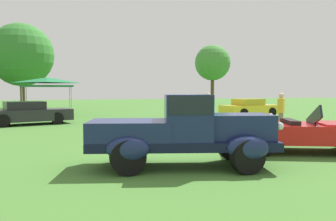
% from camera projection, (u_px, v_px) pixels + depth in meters
% --- Properties ---
extents(ground_plane, '(120.00, 120.00, 0.00)m').
position_uv_depth(ground_plane, '(184.00, 165.00, 8.06)').
color(ground_plane, '#42752D').
extents(feature_pickup_truck, '(4.52, 2.68, 1.70)m').
position_uv_depth(feature_pickup_truck, '(184.00, 130.00, 7.76)').
color(feature_pickup_truck, black).
rests_on(feature_pickup_truck, ground_plane).
extents(neighbor_convertible, '(4.66, 3.28, 1.40)m').
position_uv_depth(neighbor_convertible, '(309.00, 132.00, 9.66)').
color(neighbor_convertible, red).
rests_on(neighbor_convertible, ground_plane).
extents(show_car_charcoal, '(4.60, 2.77, 1.22)m').
position_uv_depth(show_car_charcoal, '(28.00, 113.00, 17.46)').
color(show_car_charcoal, '#28282D').
rests_on(show_car_charcoal, ground_plane).
extents(show_car_yellow, '(4.25, 2.25, 1.22)m').
position_uv_depth(show_car_yellow, '(250.00, 108.00, 22.64)').
color(show_car_yellow, yellow).
rests_on(show_car_yellow, ground_plane).
extents(spectator_between_cars, '(0.46, 0.39, 1.69)m').
position_uv_depth(spectator_between_cars, '(208.00, 110.00, 15.30)').
color(spectator_between_cars, '#383838').
rests_on(spectator_between_cars, ground_plane).
extents(spectator_by_row, '(0.45, 0.45, 1.69)m').
position_uv_depth(spectator_by_row, '(281.00, 112.00, 13.88)').
color(spectator_by_row, '#7F7056').
rests_on(spectator_by_row, ground_plane).
extents(canopy_tent_center_field, '(3.39, 3.39, 2.71)m').
position_uv_depth(canopy_tent_center_field, '(48.00, 81.00, 23.27)').
color(canopy_tent_center_field, '#B7B7BC').
rests_on(canopy_tent_center_field, ground_plane).
extents(treeline_mid_left, '(6.15, 6.15, 8.36)m').
position_uv_depth(treeline_mid_left, '(22.00, 55.00, 32.63)').
color(treeline_mid_left, brown).
rests_on(treeline_mid_left, ground_plane).
extents(treeline_center, '(4.52, 4.52, 7.58)m').
position_uv_depth(treeline_center, '(213.00, 63.00, 42.34)').
color(treeline_center, brown).
rests_on(treeline_center, ground_plane).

